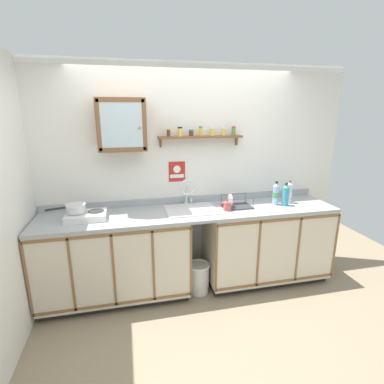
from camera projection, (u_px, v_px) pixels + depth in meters
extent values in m
plane|color=gray|center=(199.00, 304.00, 3.23)|extent=(6.37, 6.37, 0.00)
cube|color=silver|center=(186.00, 176.00, 3.52)|extent=(3.97, 0.05, 2.58)
cube|color=white|center=(186.00, 65.00, 3.16)|extent=(3.97, 0.02, 0.05)
cube|color=black|center=(118.00, 292.00, 3.38)|extent=(1.55, 0.58, 0.08)
cube|color=beige|center=(115.00, 256.00, 3.22)|extent=(1.58, 0.64, 0.86)
cube|color=brown|center=(111.00, 235.00, 2.81)|extent=(1.58, 0.01, 0.03)
cube|color=brown|center=(116.00, 304.00, 3.02)|extent=(1.58, 0.01, 0.03)
cube|color=brown|center=(27.00, 281.00, 2.75)|extent=(0.02, 0.01, 0.79)
cube|color=brown|center=(72.00, 276.00, 2.83)|extent=(0.02, 0.01, 0.79)
cube|color=brown|center=(114.00, 271.00, 2.92)|extent=(0.02, 0.01, 0.79)
cube|color=brown|center=(154.00, 267.00, 3.00)|extent=(0.02, 0.01, 0.79)
cube|color=brown|center=(191.00, 262.00, 3.09)|extent=(0.02, 0.01, 0.79)
cube|color=black|center=(262.00, 273.00, 3.76)|extent=(1.44, 0.58, 0.08)
cube|color=beige|center=(266.00, 240.00, 3.61)|extent=(1.47, 0.64, 0.86)
cube|color=brown|center=(281.00, 220.00, 3.20)|extent=(1.47, 0.01, 0.03)
cube|color=brown|center=(276.00, 282.00, 3.41)|extent=(1.47, 0.01, 0.03)
cube|color=brown|center=(216.00, 259.00, 3.15)|extent=(0.02, 0.01, 0.79)
cube|color=brown|center=(259.00, 255.00, 3.25)|extent=(0.02, 0.01, 0.79)
cube|color=brown|center=(298.00, 250.00, 3.36)|extent=(0.02, 0.01, 0.79)
cube|color=brown|center=(335.00, 246.00, 3.46)|extent=(0.02, 0.01, 0.79)
cube|color=#9EA3A8|center=(192.00, 212.00, 3.29)|extent=(3.33, 0.67, 0.03)
cube|color=#9EA3A8|center=(186.00, 199.00, 3.56)|extent=(3.33, 0.02, 0.08)
cube|color=silver|center=(191.00, 210.00, 3.30)|extent=(0.57, 0.43, 0.01)
cube|color=slate|center=(191.00, 219.00, 3.33)|extent=(0.48, 0.36, 0.01)
cube|color=slate|center=(188.00, 210.00, 3.49)|extent=(0.48, 0.01, 0.11)
cube|color=slate|center=(195.00, 220.00, 3.15)|extent=(0.48, 0.01, 0.11)
cylinder|color=#4C4C51|center=(191.00, 219.00, 3.33)|extent=(0.04, 0.04, 0.01)
cylinder|color=silver|center=(186.00, 203.00, 3.52)|extent=(0.05, 0.05, 0.02)
cylinder|color=silver|center=(186.00, 194.00, 3.49)|extent=(0.02, 0.02, 0.21)
torus|color=silver|center=(188.00, 187.00, 3.38)|extent=(0.19, 0.02, 0.19)
cylinder|color=silver|center=(191.00, 200.00, 3.53)|extent=(0.02, 0.02, 0.06)
cube|color=silver|center=(86.00, 216.00, 3.03)|extent=(0.40, 0.28, 0.07)
cylinder|color=#2D2D2D|center=(76.00, 213.00, 3.02)|extent=(0.16, 0.16, 0.01)
cylinder|color=#2D2D2D|center=(96.00, 211.00, 3.06)|extent=(0.16, 0.16, 0.01)
cylinder|color=black|center=(74.00, 221.00, 2.89)|extent=(0.03, 0.02, 0.03)
cylinder|color=black|center=(95.00, 219.00, 2.93)|extent=(0.03, 0.02, 0.03)
cylinder|color=silver|center=(76.00, 209.00, 3.00)|extent=(0.20, 0.20, 0.08)
torus|color=silver|center=(75.00, 205.00, 2.99)|extent=(0.20, 0.20, 0.01)
cylinder|color=black|center=(55.00, 209.00, 2.90)|extent=(0.18, 0.08, 0.02)
cylinder|color=silver|center=(289.00, 194.00, 3.54)|extent=(0.07, 0.07, 0.23)
cone|color=silver|center=(290.00, 183.00, 3.50)|extent=(0.06, 0.06, 0.03)
cylinder|color=red|center=(290.00, 181.00, 3.50)|extent=(0.03, 0.03, 0.02)
cylinder|color=white|center=(289.00, 194.00, 3.54)|extent=(0.07, 0.07, 0.07)
cylinder|color=teal|center=(285.00, 196.00, 3.44)|extent=(0.07, 0.07, 0.22)
cone|color=teal|center=(286.00, 186.00, 3.41)|extent=(0.07, 0.07, 0.03)
cylinder|color=#262626|center=(287.00, 184.00, 3.40)|extent=(0.03, 0.03, 0.02)
cylinder|color=#3F8CCC|center=(286.00, 195.00, 3.44)|extent=(0.08, 0.08, 0.06)
cylinder|color=#8CB7E0|center=(276.00, 195.00, 3.47)|extent=(0.07, 0.07, 0.23)
cone|color=#8CB7E0|center=(277.00, 184.00, 3.44)|extent=(0.07, 0.07, 0.03)
cylinder|color=#262626|center=(277.00, 182.00, 3.43)|extent=(0.03, 0.03, 0.02)
cylinder|color=#4C9959|center=(276.00, 195.00, 3.47)|extent=(0.08, 0.08, 0.06)
cube|color=#333338|center=(237.00, 206.00, 3.41)|extent=(0.33, 0.23, 0.01)
cylinder|color=#4C4F54|center=(228.00, 205.00, 3.26)|extent=(0.01, 0.01, 0.11)
cylinder|color=#4C4F54|center=(253.00, 203.00, 3.33)|extent=(0.01, 0.01, 0.11)
cylinder|color=#4C4F54|center=(221.00, 199.00, 3.47)|extent=(0.01, 0.01, 0.11)
cylinder|color=#4C4F54|center=(246.00, 198.00, 3.53)|extent=(0.01, 0.01, 0.11)
cylinder|color=#4C4F54|center=(241.00, 199.00, 3.28)|extent=(0.31, 0.01, 0.01)
cylinder|color=#4C4F54|center=(234.00, 194.00, 3.48)|extent=(0.31, 0.01, 0.01)
cylinder|color=white|center=(230.00, 200.00, 3.37)|extent=(0.01, 0.15, 0.15)
cylinder|color=#B24C47|center=(228.00, 206.00, 3.29)|extent=(0.09, 0.09, 0.10)
torus|color=#B24C47|center=(223.00, 205.00, 3.30)|extent=(0.06, 0.05, 0.07)
cube|color=brown|center=(122.00, 125.00, 3.04)|extent=(0.49, 0.29, 0.53)
cube|color=silver|center=(122.00, 125.00, 2.90)|extent=(0.40, 0.01, 0.44)
cube|color=brown|center=(98.00, 126.00, 2.86)|extent=(0.04, 0.01, 0.50)
cube|color=brown|center=(144.00, 125.00, 2.95)|extent=(0.04, 0.01, 0.50)
cube|color=brown|center=(120.00, 100.00, 2.84)|extent=(0.46, 0.01, 0.04)
cube|color=brown|center=(123.00, 150.00, 2.97)|extent=(0.46, 0.01, 0.04)
sphere|color=olive|center=(140.00, 128.00, 2.93)|extent=(0.02, 0.02, 0.02)
cube|color=brown|center=(201.00, 137.00, 3.34)|extent=(0.97, 0.14, 0.02)
cube|color=brown|center=(161.00, 143.00, 3.31)|extent=(0.02, 0.03, 0.10)
cube|color=brown|center=(236.00, 141.00, 3.51)|extent=(0.02, 0.03, 0.10)
cylinder|color=#4C3326|center=(168.00, 133.00, 3.25)|extent=(0.04, 0.04, 0.07)
cylinder|color=yellow|center=(168.00, 129.00, 3.24)|extent=(0.04, 0.04, 0.02)
cylinder|color=#E0C659|center=(180.00, 132.00, 3.26)|extent=(0.05, 0.05, 0.09)
cylinder|color=black|center=(180.00, 128.00, 3.25)|extent=(0.05, 0.05, 0.02)
cylinder|color=#4C3326|center=(191.00, 133.00, 3.31)|extent=(0.05, 0.05, 0.06)
cylinder|color=#33723F|center=(191.00, 130.00, 3.30)|extent=(0.05, 0.05, 0.02)
cylinder|color=gold|center=(201.00, 132.00, 3.32)|extent=(0.04, 0.04, 0.09)
cylinder|color=#33723F|center=(201.00, 127.00, 3.30)|extent=(0.04, 0.04, 0.02)
cylinder|color=#E0C659|center=(212.00, 132.00, 3.37)|extent=(0.05, 0.05, 0.08)
cylinder|color=white|center=(212.00, 128.00, 3.35)|extent=(0.05, 0.05, 0.02)
cylinder|color=#E0C659|center=(224.00, 132.00, 3.38)|extent=(0.04, 0.04, 0.08)
cylinder|color=white|center=(224.00, 128.00, 3.37)|extent=(0.04, 0.04, 0.02)
cylinder|color=#598C3F|center=(233.00, 132.00, 3.40)|extent=(0.05, 0.05, 0.08)
cylinder|color=red|center=(234.00, 127.00, 3.39)|extent=(0.05, 0.05, 0.02)
cube|color=#B2261E|center=(177.00, 172.00, 3.45)|extent=(0.19, 0.01, 0.23)
cube|color=white|center=(177.00, 176.00, 3.46)|extent=(0.16, 0.00, 0.04)
cylinder|color=white|center=(177.00, 169.00, 3.44)|extent=(0.09, 0.00, 0.09)
cylinder|color=silver|center=(199.00, 278.00, 3.41)|extent=(0.24, 0.24, 0.34)
torus|color=white|center=(199.00, 265.00, 3.36)|extent=(0.27, 0.27, 0.02)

